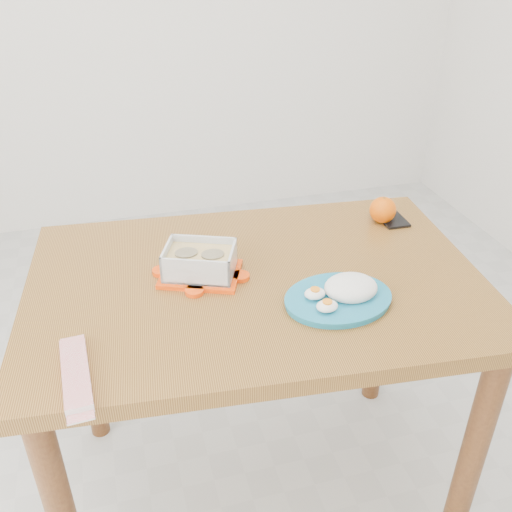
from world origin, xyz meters
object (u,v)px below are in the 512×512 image
object	(u,v)px
dining_table	(256,316)
smartphone	(390,217)
food_container	(200,262)
orange_fruit	(383,210)
rice_plate	(342,293)

from	to	relation	value
dining_table	smartphone	world-z (taller)	smartphone
food_container	smartphone	world-z (taller)	food_container
orange_fruit	rice_plate	size ratio (longest dim) A/B	0.28
orange_fruit	smartphone	distance (m)	0.05
food_container	smartphone	bearing A→B (deg)	36.97
dining_table	smartphone	bearing A→B (deg)	28.56
orange_fruit	dining_table	bearing A→B (deg)	-156.50
dining_table	rice_plate	distance (m)	0.25
orange_fruit	rice_plate	bearing A→B (deg)	-128.40
dining_table	orange_fruit	xyz separation A→B (m)	(0.41, 0.18, 0.15)
dining_table	rice_plate	size ratio (longest dim) A/B	4.36
food_container	orange_fruit	bearing A→B (deg)	36.40
smartphone	rice_plate	bearing A→B (deg)	-128.72
dining_table	orange_fruit	bearing A→B (deg)	28.55
smartphone	food_container	bearing A→B (deg)	-163.30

